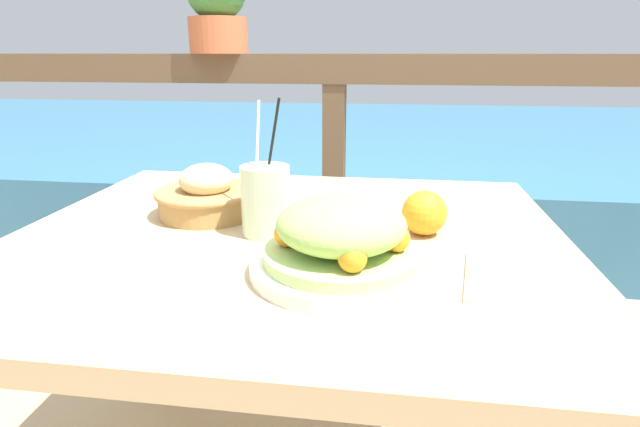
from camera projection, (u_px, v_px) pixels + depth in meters
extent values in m
cube|color=tan|center=(289.00, 242.00, 0.94)|extent=(1.01, 0.88, 0.04)
cube|color=tan|center=(167.00, 299.00, 1.46)|extent=(0.06, 0.06, 0.66)
cube|color=tan|center=(482.00, 321.00, 1.34)|extent=(0.06, 0.06, 0.66)
cube|color=brown|center=(335.00, 69.00, 1.56)|extent=(2.80, 0.08, 0.09)
cube|color=brown|center=(333.00, 222.00, 1.72)|extent=(0.07, 0.07, 0.93)
cube|color=teal|center=(367.00, 154.00, 4.15)|extent=(12.00, 4.00, 0.43)
cylinder|color=white|center=(341.00, 266.00, 0.76)|extent=(0.28, 0.28, 0.02)
cylinder|color=#B7D17A|center=(341.00, 255.00, 0.75)|extent=(0.23, 0.23, 0.02)
ellipsoid|color=#9EC660|center=(341.00, 224.00, 0.74)|extent=(0.19, 0.19, 0.08)
sphere|color=orange|center=(397.00, 239.00, 0.73)|extent=(0.04, 0.04, 0.04)
sphere|color=orange|center=(344.00, 219.00, 0.82)|extent=(0.04, 0.04, 0.04)
sphere|color=orange|center=(287.00, 234.00, 0.75)|extent=(0.04, 0.04, 0.04)
sphere|color=orange|center=(352.00, 258.00, 0.66)|extent=(0.04, 0.04, 0.04)
cylinder|color=beige|center=(266.00, 201.00, 0.90)|extent=(0.09, 0.09, 0.13)
cylinder|color=white|center=(257.00, 162.00, 0.88)|extent=(0.01, 0.08, 0.21)
cylinder|color=black|center=(269.00, 159.00, 0.89)|extent=(0.05, 0.03, 0.22)
cylinder|color=#AD7F47|center=(208.00, 202.00, 1.02)|extent=(0.20, 0.20, 0.05)
torus|color=#AD7F47|center=(207.00, 192.00, 1.01)|extent=(0.21, 0.21, 0.01)
ellipsoid|color=beige|center=(206.00, 180.00, 1.01)|extent=(0.11, 0.11, 0.07)
cylinder|color=#B75B38|center=(218.00, 36.00, 1.58)|extent=(0.18, 0.18, 0.11)
cube|color=silver|center=(471.00, 275.00, 0.74)|extent=(0.04, 0.18, 0.00)
sphere|color=orange|center=(424.00, 213.00, 0.91)|extent=(0.08, 0.08, 0.08)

